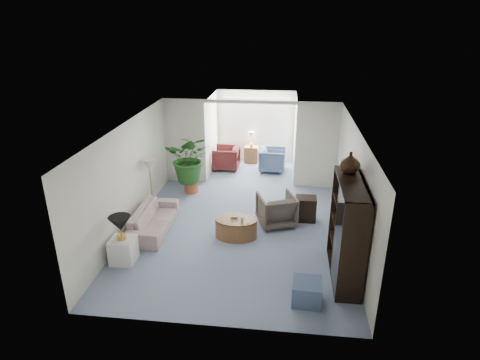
# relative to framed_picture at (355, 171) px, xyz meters

# --- Properties ---
(floor) EXTENTS (6.00, 6.00, 0.00)m
(floor) POSITION_rel_framed_picture_xyz_m (-2.46, 0.10, -1.70)
(floor) COLOR gray
(floor) RESTS_ON ground
(sunroom_floor) EXTENTS (2.60, 2.60, 0.00)m
(sunroom_floor) POSITION_rel_framed_picture_xyz_m (-2.46, 4.20, -1.70)
(sunroom_floor) COLOR gray
(sunroom_floor) RESTS_ON ground
(back_pier_left) EXTENTS (1.20, 0.12, 2.50)m
(back_pier_left) POSITION_rel_framed_picture_xyz_m (-4.36, 3.10, -0.45)
(back_pier_left) COLOR silver
(back_pier_left) RESTS_ON ground
(back_pier_right) EXTENTS (1.20, 0.12, 2.50)m
(back_pier_right) POSITION_rel_framed_picture_xyz_m (-0.56, 3.10, -0.45)
(back_pier_right) COLOR silver
(back_pier_right) RESTS_ON ground
(back_header) EXTENTS (2.60, 0.12, 0.10)m
(back_header) POSITION_rel_framed_picture_xyz_m (-2.46, 3.10, 0.75)
(back_header) COLOR silver
(back_header) RESTS_ON back_pier_left
(window_pane) EXTENTS (2.20, 0.02, 1.50)m
(window_pane) POSITION_rel_framed_picture_xyz_m (-2.46, 5.28, -0.30)
(window_pane) COLOR white
(window_blinds) EXTENTS (2.20, 0.02, 1.50)m
(window_blinds) POSITION_rel_framed_picture_xyz_m (-2.46, 5.25, -0.30)
(window_blinds) COLOR white
(framed_picture) EXTENTS (0.04, 0.50, 0.40)m
(framed_picture) POSITION_rel_framed_picture_xyz_m (0.00, 0.00, 0.00)
(framed_picture) COLOR #B7AB92
(sofa) EXTENTS (0.76, 1.90, 0.55)m
(sofa) POSITION_rel_framed_picture_xyz_m (-4.41, 0.07, -1.42)
(sofa) COLOR #BCB29F
(sofa) RESTS_ON ground
(end_table) EXTENTS (0.48, 0.48, 0.52)m
(end_table) POSITION_rel_framed_picture_xyz_m (-4.61, -1.28, -1.44)
(end_table) COLOR white
(end_table) RESTS_ON ground
(table_lamp) EXTENTS (0.44, 0.44, 0.30)m
(table_lamp) POSITION_rel_framed_picture_xyz_m (-4.61, -1.28, -0.83)
(table_lamp) COLOR black
(table_lamp) RESTS_ON end_table
(floor_lamp) EXTENTS (0.36, 0.36, 0.28)m
(floor_lamp) POSITION_rel_framed_picture_xyz_m (-4.77, 1.08, -0.45)
(floor_lamp) COLOR beige
(floor_lamp) RESTS_ON ground
(coffee_table) EXTENTS (1.03, 1.03, 0.45)m
(coffee_table) POSITION_rel_framed_picture_xyz_m (-2.47, -0.02, -1.47)
(coffee_table) COLOR brown
(coffee_table) RESTS_ON ground
(coffee_bowl) EXTENTS (0.22, 0.22, 0.05)m
(coffee_bowl) POSITION_rel_framed_picture_xyz_m (-2.52, 0.08, -1.23)
(coffee_bowl) COLOR silver
(coffee_bowl) RESTS_ON coffee_table
(coffee_cup) EXTENTS (0.10, 0.10, 0.09)m
(coffee_cup) POSITION_rel_framed_picture_xyz_m (-2.32, -0.12, -1.21)
(coffee_cup) COLOR beige
(coffee_cup) RESTS_ON coffee_table
(wingback_chair) EXTENTS (1.05, 1.07, 0.77)m
(wingback_chair) POSITION_rel_framed_picture_xyz_m (-1.59, 0.69, -1.32)
(wingback_chair) COLOR #575045
(wingback_chair) RESTS_ON ground
(side_table_dark) EXTENTS (0.50, 0.40, 0.60)m
(side_table_dark) POSITION_rel_framed_picture_xyz_m (-0.89, 0.99, -1.40)
(side_table_dark) COLOR black
(side_table_dark) RESTS_ON ground
(entertainment_cabinet) EXTENTS (0.46, 1.74, 1.93)m
(entertainment_cabinet) POSITION_rel_framed_picture_xyz_m (-0.23, -1.22, -0.73)
(entertainment_cabinet) COLOR black
(entertainment_cabinet) RESTS_ON ground
(cabinet_urn) EXTENTS (0.39, 0.39, 0.40)m
(cabinet_urn) POSITION_rel_framed_picture_xyz_m (-0.23, -0.72, 0.44)
(cabinet_urn) COLOR black
(cabinet_urn) RESTS_ON entertainment_cabinet
(ottoman) EXTENTS (0.53, 0.53, 0.40)m
(ottoman) POSITION_rel_framed_picture_xyz_m (-0.96, -2.11, -1.50)
(ottoman) COLOR slate
(ottoman) RESTS_ON ground
(plant_pot) EXTENTS (0.40, 0.40, 0.32)m
(plant_pot) POSITION_rel_framed_picture_xyz_m (-4.04, 2.33, -1.54)
(plant_pot) COLOR #AB5231
(plant_pot) RESTS_ON ground
(house_plant) EXTENTS (1.25, 1.09, 1.39)m
(house_plant) POSITION_rel_framed_picture_xyz_m (-4.04, 2.33, -0.68)
(house_plant) COLOR #22531C
(house_plant) RESTS_ON plant_pot
(sunroom_chair_blue) EXTENTS (0.84, 0.82, 0.74)m
(sunroom_chair_blue) POSITION_rel_framed_picture_xyz_m (-1.83, 4.28, -1.33)
(sunroom_chair_blue) COLOR slate
(sunroom_chair_blue) RESTS_ON ground
(sunroom_chair_maroon) EXTENTS (0.85, 0.83, 0.75)m
(sunroom_chair_maroon) POSITION_rel_framed_picture_xyz_m (-3.33, 4.28, -1.32)
(sunroom_chair_maroon) COLOR maroon
(sunroom_chair_maroon) RESTS_ON ground
(sunroom_table) EXTENTS (0.46, 0.37, 0.55)m
(sunroom_table) POSITION_rel_framed_picture_xyz_m (-2.58, 5.03, -1.42)
(sunroom_table) COLOR brown
(sunroom_table) RESTS_ON ground
(shelf_clutter) EXTENTS (0.30, 0.89, 1.06)m
(shelf_clutter) POSITION_rel_framed_picture_xyz_m (-0.28, -1.38, -0.61)
(shelf_clutter) COLOR #494644
(shelf_clutter) RESTS_ON entertainment_cabinet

